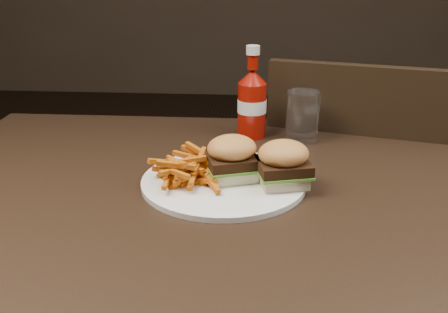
# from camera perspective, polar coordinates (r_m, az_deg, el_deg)

# --- Properties ---
(dining_table) EXTENTS (1.20, 0.80, 0.04)m
(dining_table) POSITION_cam_1_polar(r_m,az_deg,el_deg) (0.96, 0.66, -4.05)
(dining_table) COLOR black
(dining_table) RESTS_ON ground
(chair_far) EXTENTS (0.54, 0.54, 0.04)m
(chair_far) POSITION_cam_1_polar(r_m,az_deg,el_deg) (1.57, 13.93, -6.36)
(chair_far) COLOR black
(chair_far) RESTS_ON ground
(plate) EXTENTS (0.30, 0.30, 0.01)m
(plate) POSITION_cam_1_polar(r_m,az_deg,el_deg) (0.95, -0.05, -2.74)
(plate) COLOR white
(plate) RESTS_ON dining_table
(sandwich_half_a) EXTENTS (0.10, 0.10, 0.02)m
(sandwich_half_a) POSITION_cam_1_polar(r_m,az_deg,el_deg) (0.95, 0.84, -1.73)
(sandwich_half_a) COLOR #F7ECBE
(sandwich_half_a) RESTS_ON plate
(sandwich_half_b) EXTENTS (0.10, 0.09, 0.02)m
(sandwich_half_b) POSITION_cam_1_polar(r_m,az_deg,el_deg) (0.93, 6.39, -2.38)
(sandwich_half_b) COLOR beige
(sandwich_half_b) RESTS_ON plate
(fries_pile) EXTENTS (0.14, 0.14, 0.04)m
(fries_pile) POSITION_cam_1_polar(r_m,az_deg,el_deg) (0.94, -3.72, -1.40)
(fries_pile) COLOR #AB680B
(fries_pile) RESTS_ON plate
(ketchup_bottle) EXTENTS (0.08, 0.08, 0.13)m
(ketchup_bottle) POSITION_cam_1_polar(r_m,az_deg,el_deg) (1.18, 3.05, 4.95)
(ketchup_bottle) COLOR #8D0E05
(ketchup_bottle) RESTS_ON dining_table
(tumbler) EXTENTS (0.09, 0.09, 0.11)m
(tumbler) POSITION_cam_1_polar(r_m,az_deg,el_deg) (1.17, 8.54, 4.31)
(tumbler) COLOR white
(tumbler) RESTS_ON dining_table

